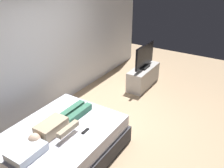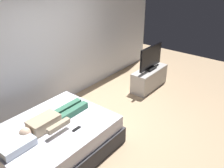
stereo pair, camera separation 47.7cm
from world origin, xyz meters
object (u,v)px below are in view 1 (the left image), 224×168
at_px(pillow, 27,152).
at_px(remote, 85,131).
at_px(bed, 62,144).
at_px(tv_stand, 143,77).
at_px(tv, 145,57).
at_px(person, 58,124).

xyz_separation_m(pillow, remote, (0.81, -0.35, -0.05)).
xyz_separation_m(bed, pillow, (-0.63, 0.00, 0.34)).
distance_m(tv_stand, tv, 0.53).
height_order(person, tv, tv).
bearing_deg(tv, remote, -172.69).
relative_size(pillow, tv_stand, 0.44).
relative_size(person, tv, 1.43).
height_order(bed, tv, tv).
xyz_separation_m(person, tv_stand, (2.97, -0.04, -0.37)).
distance_m(pillow, tv_stand, 3.65).
bearing_deg(remote, tv, 7.31).
height_order(bed, tv_stand, bed).
relative_size(remote, tv_stand, 0.14).
bearing_deg(pillow, bed, -0.00).
bearing_deg(tv, bed, -179.81).
distance_m(bed, pillow, 0.72).
bearing_deg(tv_stand, tv, -26.57).
distance_m(person, tv_stand, 2.99).
height_order(tv_stand, tv, tv).
relative_size(pillow, tv, 0.55).
bearing_deg(remote, tv_stand, 7.31).
bearing_deg(tv_stand, pillow, -179.84).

